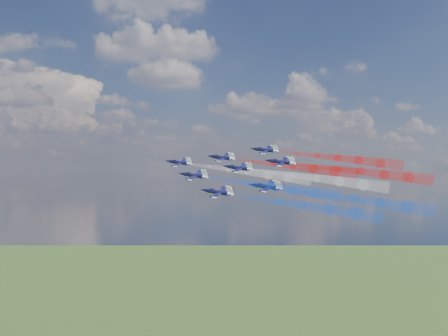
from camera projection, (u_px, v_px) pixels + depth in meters
name	position (u px, v px, depth m)	size (l,w,h in m)	color
jet_lead	(180.00, 163.00, 183.09)	(9.45, 11.81, 3.15)	black
trail_lead	(248.00, 172.00, 171.23)	(3.94, 43.92, 3.94)	white
jet_inner_left	(194.00, 175.00, 168.15)	(9.45, 11.81, 3.15)	black
trail_inner_left	(270.00, 186.00, 156.29)	(3.94, 43.92, 3.94)	blue
jet_inner_right	(222.00, 158.00, 184.71)	(9.45, 11.81, 3.15)	black
trail_inner_right	(293.00, 166.00, 172.85)	(3.94, 43.92, 3.94)	red
jet_outer_left	(218.00, 192.00, 154.56)	(9.45, 11.81, 3.15)	black
trail_outer_left	(303.00, 206.00, 142.70)	(3.94, 43.92, 3.94)	blue
jet_center_third	(239.00, 168.00, 170.81)	(9.45, 11.81, 3.15)	black
trail_center_third	(317.00, 178.00, 158.94)	(3.94, 43.92, 3.94)	white
jet_outer_right	(265.00, 150.00, 188.01)	(9.45, 11.81, 3.15)	black
trail_outer_right	(337.00, 158.00, 176.15)	(3.94, 43.92, 3.94)	red
jet_rear_left	(266.00, 187.00, 157.11)	(9.45, 11.81, 3.15)	black
trail_rear_left	(354.00, 199.00, 145.25)	(3.94, 43.92, 3.94)	blue
jet_rear_right	(281.00, 162.00, 173.95)	(9.45, 11.81, 3.15)	black
trail_rear_right	(361.00, 172.00, 162.08)	(3.94, 43.92, 3.94)	red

